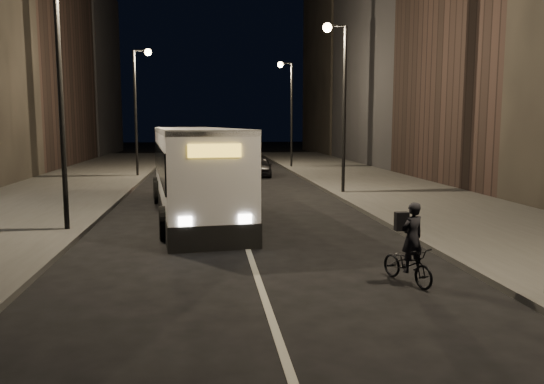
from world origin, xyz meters
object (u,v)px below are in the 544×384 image
object	(u,v)px
car_near	(260,167)
car_mid	(194,165)
streetlight_left_near	(68,64)
car_far	(242,157)
streetlight_right_far	(288,100)
streetlight_right_mid	(339,85)
city_bus	(194,168)
cyclist_on_bicycle	(409,257)
streetlight_left_far	(139,95)

from	to	relation	value
car_near	car_mid	distance (m)	5.12
streetlight_left_near	car_far	distance (m)	28.05
streetlight_right_far	car_mid	xyz separation A→B (m)	(-7.32, -3.47, -4.74)
streetlight_right_mid	car_mid	world-z (taller)	streetlight_right_mid
city_bus	streetlight_right_far	bearing A→B (deg)	65.07
car_far	cyclist_on_bicycle	bearing A→B (deg)	-93.34
streetlight_right_mid	streetlight_left_near	world-z (taller)	same
streetlight_left_near	car_mid	xyz separation A→B (m)	(3.34, 20.53, -4.74)
car_mid	streetlight_right_far	bearing A→B (deg)	-152.62
streetlight_right_mid	car_far	distance (m)	19.58
car_mid	streetlight_left_far	bearing A→B (deg)	39.17
car_mid	car_far	bearing A→B (deg)	-120.08
streetlight_left_near	car_mid	size ratio (longest dim) A/B	2.15
streetlight_right_mid	car_near	size ratio (longest dim) A/B	2.19
streetlight_right_mid	streetlight_left_near	bearing A→B (deg)	-143.12
streetlight_left_far	car_near	xyz separation A→B (m)	(7.86, 0.12, -4.73)
car_near	car_far	xyz separation A→B (m)	(-0.64, 8.58, 0.09)
streetlight_left_far	cyclist_on_bicycle	xyz separation A→B (m)	(8.60, -24.53, -4.75)
streetlight_left_near	car_mid	distance (m)	21.34
streetlight_left_far	car_far	bearing A→B (deg)	50.33
cyclist_on_bicycle	car_near	bearing A→B (deg)	72.78
city_bus	car_far	xyz separation A→B (m)	(3.48, 23.51, -1.10)
streetlight_left_far	car_mid	world-z (taller)	streetlight_left_far
streetlight_left_far	car_mid	size ratio (longest dim) A/B	2.15
streetlight_right_mid	car_far	world-z (taller)	streetlight_right_mid
cyclist_on_bicycle	streetlight_left_far	bearing A→B (deg)	90.39
streetlight_right_mid	city_bus	xyz separation A→B (m)	(-6.93, -4.81, -3.54)
car_mid	streetlight_right_mid	bearing A→B (deg)	122.32
car_far	car_near	bearing A→B (deg)	-91.44
streetlight_left_near	car_far	bearing A→B (deg)	74.88
car_near	car_mid	world-z (taller)	car_near
streetlight_right_far	car_near	bearing A→B (deg)	-115.51
car_mid	car_near	bearing A→B (deg)	153.96
streetlight_right_far	car_mid	size ratio (longest dim) A/B	2.15
city_bus	cyclist_on_bicycle	size ratio (longest dim) A/B	6.84
city_bus	car_mid	world-z (taller)	city_bus
cyclist_on_bicycle	car_mid	distance (m)	27.57
streetlight_left_near	streetlight_left_far	distance (m)	18.00
city_bus	car_mid	distance (m)	17.39
car_far	streetlight_left_near	bearing A→B (deg)	-110.85
city_bus	car_mid	bearing A→B (deg)	84.78
streetlight_right_far	streetlight_left_far	size ratio (longest dim) A/B	1.00
car_near	streetlight_right_far	bearing A→B (deg)	70.70
streetlight_left_far	car_far	world-z (taller)	streetlight_left_far
streetlight_left_near	car_far	world-z (taller)	streetlight_left_near
streetlight_right_mid	car_near	world-z (taller)	streetlight_right_mid
streetlight_right_mid	city_bus	world-z (taller)	streetlight_right_mid
cyclist_on_bicycle	car_far	distance (m)	33.26
streetlight_right_mid	cyclist_on_bicycle	size ratio (longest dim) A/B	4.40
streetlight_left_far	car_near	distance (m)	9.18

